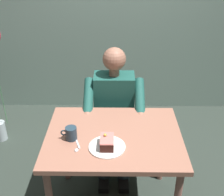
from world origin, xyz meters
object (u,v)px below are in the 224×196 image
at_px(seated_person, 114,111).
at_px(dessert_spoon, 77,147).
at_px(dining_table, 114,145).
at_px(cake_slice, 107,142).
at_px(chair, 114,113).
at_px(coffee_cup, 71,133).

relative_size(seated_person, dessert_spoon, 8.40).
xyz_separation_m(dining_table, dessert_spoon, (0.25, 0.15, 0.10)).
xyz_separation_m(cake_slice, dessert_spoon, (0.20, 0.00, -0.04)).
distance_m(dining_table, seated_person, 0.52).
distance_m(dining_table, cake_slice, 0.21).
bearing_deg(dining_table, dessert_spoon, 31.42).
bearing_deg(dessert_spoon, cake_slice, -178.81).
bearing_deg(chair, cake_slice, 87.00).
bearing_deg(coffee_cup, dining_table, -169.59).
height_order(dining_table, coffee_cup, coffee_cup).
distance_m(cake_slice, dessert_spoon, 0.21).
height_order(cake_slice, coffee_cup, cake_slice).
height_order(chair, dessert_spoon, chair).
xyz_separation_m(chair, dessert_spoon, (0.25, 0.85, 0.25)).
xyz_separation_m(chair, cake_slice, (0.04, 0.84, 0.30)).
relative_size(chair, coffee_cup, 7.65).
distance_m(chair, coffee_cup, 0.86).
height_order(chair, seated_person, seated_person).
distance_m(seated_person, cake_slice, 0.69).
bearing_deg(dining_table, chair, -90.00).
bearing_deg(seated_person, cake_slice, 86.21).
bearing_deg(dessert_spoon, chair, -106.40).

